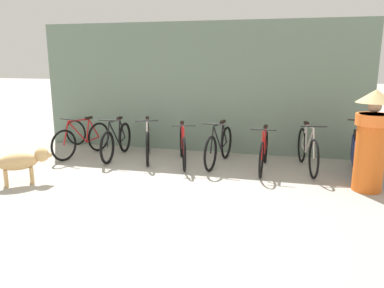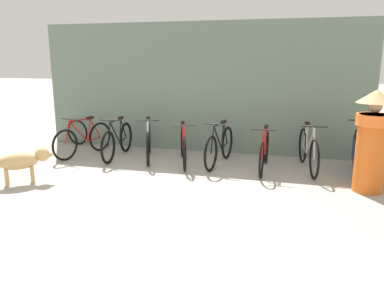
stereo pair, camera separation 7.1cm
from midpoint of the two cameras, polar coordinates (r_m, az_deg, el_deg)
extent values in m
plane|color=#9E998E|center=(5.63, -8.01, -9.03)|extent=(60.00, 60.00, 0.00)
cube|color=slate|center=(8.55, 0.54, 8.56)|extent=(7.43, 0.20, 2.88)
torus|color=black|center=(8.21, -19.17, -0.19)|extent=(0.23, 0.65, 0.66)
torus|color=black|center=(8.87, -14.24, 1.07)|extent=(0.23, 0.65, 0.66)
cylinder|color=red|center=(8.41, -17.26, 1.75)|extent=(0.17, 0.49, 0.55)
cylinder|color=red|center=(8.61, -15.84, 1.97)|extent=(0.06, 0.13, 0.50)
cylinder|color=red|center=(8.41, -17.12, 3.48)|extent=(0.19, 0.56, 0.06)
cylinder|color=red|center=(8.75, -15.10, 0.69)|extent=(0.13, 0.37, 0.08)
cylinder|color=red|center=(8.73, -14.96, 2.34)|extent=(0.11, 0.30, 0.46)
cylinder|color=red|center=(8.21, -18.89, 1.54)|extent=(0.08, 0.18, 0.49)
cube|color=black|center=(8.60, -15.71, 3.86)|extent=(0.12, 0.19, 0.05)
cylinder|color=black|center=(8.21, -18.63, 3.56)|extent=(0.45, 0.15, 0.02)
torus|color=black|center=(7.73, -13.05, -0.53)|extent=(0.10, 0.68, 0.68)
torus|color=black|center=(8.65, -10.42, 1.00)|extent=(0.10, 0.68, 0.68)
cylinder|color=black|center=(8.04, -12.03, 1.63)|extent=(0.06, 0.50, 0.56)
cylinder|color=black|center=(8.31, -11.27, 1.91)|extent=(0.04, 0.13, 0.51)
cylinder|color=black|center=(8.04, -11.98, 3.48)|extent=(0.07, 0.58, 0.06)
cylinder|color=black|center=(8.48, -10.86, 0.57)|extent=(0.05, 0.38, 0.08)
cylinder|color=black|center=(8.48, -10.81, 2.32)|extent=(0.05, 0.30, 0.47)
cylinder|color=black|center=(7.75, -12.92, 1.36)|extent=(0.04, 0.18, 0.50)
cube|color=black|center=(8.30, -11.23, 3.90)|extent=(0.08, 0.18, 0.05)
cylinder|color=black|center=(7.77, -12.81, 3.54)|extent=(0.46, 0.06, 0.02)
torus|color=black|center=(7.45, -7.10, -0.75)|extent=(0.28, 0.66, 0.69)
torus|color=black|center=(8.48, -6.94, 0.93)|extent=(0.28, 0.66, 0.69)
cylinder|color=beige|center=(7.80, -7.08, 1.56)|extent=(0.21, 0.50, 0.57)
cylinder|color=beige|center=(8.10, -7.03, 1.86)|extent=(0.07, 0.14, 0.52)
cylinder|color=beige|center=(7.81, -7.12, 3.49)|extent=(0.23, 0.59, 0.06)
cylinder|color=beige|center=(8.29, -6.97, 0.47)|extent=(0.16, 0.39, 0.08)
cylinder|color=beige|center=(8.29, -7.01, 2.30)|extent=(0.13, 0.31, 0.48)
cylinder|color=beige|center=(7.47, -7.14, 1.25)|extent=(0.09, 0.18, 0.51)
cube|color=black|center=(8.11, -7.08, 3.93)|extent=(0.13, 0.19, 0.05)
cylinder|color=black|center=(7.50, -7.19, 3.55)|extent=(0.44, 0.18, 0.02)
torus|color=black|center=(7.06, -1.49, -1.56)|extent=(0.25, 0.64, 0.66)
torus|color=black|center=(8.10, -1.88, 0.34)|extent=(0.25, 0.64, 0.66)
cylinder|color=red|center=(7.41, -1.66, 0.84)|extent=(0.20, 0.51, 0.55)
cylinder|color=red|center=(7.72, -1.77, 1.20)|extent=(0.07, 0.14, 0.50)
cylinder|color=red|center=(7.42, -1.70, 2.79)|extent=(0.22, 0.60, 0.06)
cylinder|color=red|center=(7.91, -1.81, -0.15)|extent=(0.16, 0.40, 0.08)
cylinder|color=red|center=(7.91, -1.84, 1.67)|extent=(0.13, 0.31, 0.46)
cylinder|color=red|center=(7.08, -1.53, 0.47)|extent=(0.09, 0.19, 0.49)
cube|color=black|center=(7.72, -1.80, 3.29)|extent=(0.12, 0.19, 0.05)
cylinder|color=black|center=(7.10, -1.58, 2.80)|extent=(0.44, 0.17, 0.02)
torus|color=black|center=(7.04, 2.55, -1.47)|extent=(0.14, 0.69, 0.69)
torus|color=black|center=(8.00, 5.01, 0.23)|extent=(0.14, 0.69, 0.69)
cylinder|color=black|center=(7.36, 3.60, 0.93)|extent=(0.10, 0.51, 0.57)
cylinder|color=black|center=(7.64, 4.30, 1.23)|extent=(0.05, 0.13, 0.52)
cylinder|color=black|center=(7.36, 3.76, 2.97)|extent=(0.11, 0.59, 0.06)
cylinder|color=black|center=(7.82, 4.59, -0.24)|extent=(0.08, 0.39, 0.08)
cylinder|color=black|center=(7.82, 4.73, 1.68)|extent=(0.07, 0.31, 0.48)
cylinder|color=black|center=(7.06, 2.78, 0.63)|extent=(0.05, 0.18, 0.51)
cube|color=black|center=(7.64, 4.45, 3.41)|extent=(0.09, 0.19, 0.05)
cylinder|color=black|center=(7.07, 3.01, 3.04)|extent=(0.46, 0.08, 0.02)
torus|color=black|center=(6.76, 10.21, -2.40)|extent=(0.05, 0.66, 0.66)
torus|color=black|center=(7.75, 10.92, -0.48)|extent=(0.05, 0.66, 0.66)
cylinder|color=red|center=(7.10, 10.58, 0.08)|extent=(0.04, 0.50, 0.54)
cylinder|color=red|center=(7.38, 10.77, 0.44)|extent=(0.03, 0.13, 0.50)
cylinder|color=red|center=(7.10, 10.70, 2.11)|extent=(0.04, 0.59, 0.06)
cylinder|color=red|center=(7.57, 10.79, -0.98)|extent=(0.04, 0.39, 0.08)
cylinder|color=red|center=(7.57, 10.90, 0.92)|extent=(0.03, 0.30, 0.46)
cylinder|color=red|center=(6.78, 10.35, -0.29)|extent=(0.03, 0.18, 0.49)
cube|color=black|center=(7.38, 10.90, 2.62)|extent=(0.07, 0.18, 0.05)
cylinder|color=black|center=(6.80, 10.51, 2.13)|extent=(0.46, 0.03, 0.02)
torus|color=black|center=(6.95, 17.78, -2.19)|extent=(0.15, 0.71, 0.71)
torus|color=black|center=(7.99, 16.14, -0.16)|extent=(0.15, 0.71, 0.71)
cylinder|color=beige|center=(7.30, 17.21, 0.42)|extent=(0.11, 0.54, 0.59)
cylinder|color=beige|center=(7.60, 16.73, 0.80)|extent=(0.05, 0.14, 0.54)
cylinder|color=beige|center=(7.30, 17.26, 2.55)|extent=(0.13, 0.63, 0.06)
cylinder|color=beige|center=(7.80, 16.40, -0.69)|extent=(0.09, 0.41, 0.08)
cylinder|color=beige|center=(7.80, 16.45, 1.31)|extent=(0.08, 0.33, 0.49)
cylinder|color=beige|center=(6.97, 17.79, 0.03)|extent=(0.06, 0.19, 0.52)
cube|color=black|center=(7.60, 16.79, 3.07)|extent=(0.10, 0.19, 0.05)
cylinder|color=black|center=(6.99, 17.81, 2.55)|extent=(0.46, 0.10, 0.02)
torus|color=black|center=(6.72, 24.34, -3.92)|extent=(0.16, 0.57, 0.56)
torus|color=black|center=(8.00, 23.66, -1.28)|extent=(0.16, 0.57, 0.56)
cube|color=navy|center=(7.31, 24.11, -1.03)|extent=(0.37, 0.95, 0.43)
cube|color=black|center=(7.42, 24.20, 1.24)|extent=(0.30, 0.62, 0.10)
cylinder|color=silver|center=(6.84, 24.57, 0.67)|extent=(0.06, 0.15, 0.62)
cylinder|color=silver|center=(6.79, 24.35, -2.91)|extent=(0.06, 0.23, 0.22)
cylinder|color=black|center=(6.84, 24.78, 3.26)|extent=(0.58, 0.08, 0.03)
sphere|color=silver|center=(6.83, 24.71, 2.23)|extent=(0.15, 0.15, 0.14)
ellipsoid|color=tan|center=(6.94, -25.32, -2.47)|extent=(0.68, 0.63, 0.29)
cylinder|color=tan|center=(7.09, -23.53, -4.13)|extent=(0.09, 0.09, 0.29)
cylinder|color=tan|center=(6.94, -23.46, -4.48)|extent=(0.09, 0.09, 0.29)
cylinder|color=tan|center=(7.09, -26.75, -4.45)|extent=(0.09, 0.09, 0.29)
cylinder|color=tan|center=(6.94, -26.75, -4.81)|extent=(0.09, 0.09, 0.29)
sphere|color=tan|center=(6.93, -22.19, -1.52)|extent=(0.34, 0.34, 0.24)
ellipsoid|color=tan|center=(6.95, -21.33, -1.58)|extent=(0.17, 0.16, 0.09)
cylinder|color=orange|center=(6.57, 25.19, -1.23)|extent=(0.62, 0.62, 1.25)
cylinder|color=orange|center=(6.47, 25.64, 3.37)|extent=(0.73, 0.73, 0.18)
sphere|color=tan|center=(6.44, 25.82, 5.21)|extent=(0.27, 0.27, 0.20)
cone|color=tan|center=(6.43, 25.96, 6.59)|extent=(0.80, 0.80, 0.20)
torus|color=black|center=(9.66, -17.51, 1.69)|extent=(0.62, 0.15, 0.63)
camera|label=1|loc=(0.04, -90.31, -0.07)|focal=35.00mm
camera|label=2|loc=(0.04, 89.69, 0.07)|focal=35.00mm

